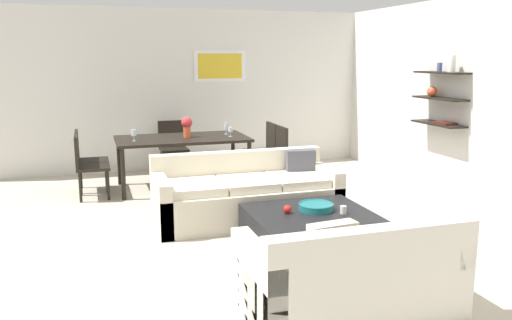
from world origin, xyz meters
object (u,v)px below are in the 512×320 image
candle_jar (343,210)px  wine_glass_right_far (226,126)px  sofa_beige (246,196)px  loveseat_white (349,276)px  apple_on_coffee_table (287,209)px  dining_chair_right_far (265,147)px  dining_table (182,142)px  coffee_table (311,231)px  wine_glass_right_near (230,130)px  dining_chair_right_near (275,152)px  wine_glass_left_near (134,133)px  centerpiece_vase (187,125)px  dining_chair_left_far (86,156)px  dining_chair_head (173,144)px  dining_chair_left_near (86,162)px  decorative_bowl (316,206)px

candle_jar → wine_glass_right_far: size_ratio=0.46×
sofa_beige → loveseat_white: 2.45m
apple_on_coffee_table → dining_chair_right_far: size_ratio=0.10×
dining_chair_right_far → dining_table: bearing=-170.3°
coffee_table → wine_glass_right_near: (-0.09, 2.80, 0.66)m
apple_on_coffee_table → dining_chair_right_near: bearing=73.0°
wine_glass_left_near → centerpiece_vase: bearing=9.4°
dining_chair_left_far → wine_glass_right_far: size_ratio=5.09×
apple_on_coffee_table → dining_table: bearing=100.9°
wine_glass_right_near → dining_chair_head: bearing=123.7°
sofa_beige → dining_chair_right_far: 2.25m
dining_chair_right_far → dining_chair_right_near: same height
coffee_table → wine_glass_left_near: (-1.49, 2.80, 0.67)m
candle_jar → sofa_beige: bearing=117.3°
wine_glass_right_near → loveseat_white: bearing=-92.5°
coffee_table → candle_jar: size_ratio=15.37×
dining_chair_left_far → wine_glass_right_near: 2.12m
wine_glass_right_near → sofa_beige: bearing=-98.8°
dining_chair_head → wine_glass_right_far: wine_glass_right_far is taller
apple_on_coffee_table → dining_chair_head: size_ratio=0.10×
apple_on_coffee_table → wine_glass_left_near: (-1.25, 2.75, 0.44)m
dining_chair_left_near → wine_glass_right_near: 2.09m
wine_glass_left_near → apple_on_coffee_table: bearing=-65.5°
apple_on_coffee_table → wine_glass_right_near: size_ratio=0.61×
wine_glass_right_far → candle_jar: bearing=-83.2°
sofa_beige → dining_chair_left_near: dining_chair_left_near is taller
coffee_table → dining_chair_head: (-0.79, 3.85, 0.31)m
dining_chair_left_far → decorative_bowl: bearing=-54.2°
loveseat_white → dining_chair_left_far: size_ratio=1.81×
candle_jar → dining_table: (-1.08, 3.05, 0.27)m
loveseat_white → dining_table: (-0.52, 4.26, 0.39)m
dining_chair_right_near → wine_glass_left_near: 2.09m
loveseat_white → dining_chair_right_far: 4.57m
dining_table → dining_chair_right_far: (1.36, 0.23, -0.18)m
apple_on_coffee_table → dining_chair_head: bearing=98.3°
dining_chair_right_near → wine_glass_left_near: wine_glass_left_near is taller
loveseat_white → dining_chair_head: (-0.52, 5.18, 0.21)m
dining_chair_right_far → dining_chair_left_far: 2.71m
coffee_table → apple_on_coffee_table: 0.34m
wine_glass_left_near → sofa_beige: bearing=-56.0°
wine_glass_right_near → centerpiece_vase: centerpiece_vase is taller
dining_chair_left_near → wine_glass_left_near: size_ratio=5.47×
apple_on_coffee_table → wine_glass_right_far: (0.15, 3.00, 0.45)m
dining_chair_left_far → dining_table: bearing=-9.7°
dining_chair_left_far → sofa_beige: bearing=-48.7°
dining_chair_right_far → dining_chair_right_near: (0.00, -0.46, 0.00)m
sofa_beige → dining_chair_left_far: size_ratio=2.42×
coffee_table → centerpiece_vase: size_ratio=4.08×
wine_glass_right_far → dining_chair_right_far: bearing=9.0°
dining_table → centerpiece_vase: bearing=0.2°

